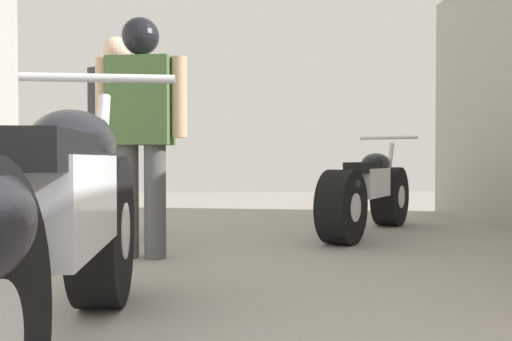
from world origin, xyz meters
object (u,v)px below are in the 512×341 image
motorcycle_maroon_cruiser (52,235)px  motorcycle_black_naked (367,193)px  mechanic_with_helmet (141,115)px  mechanic_in_blue (116,125)px

motorcycle_maroon_cruiser → motorcycle_black_naked: size_ratio=1.31×
mechanic_with_helmet → motorcycle_black_naked: bearing=28.5°
motorcycle_maroon_cruiser → mechanic_with_helmet: bearing=90.6°
motorcycle_black_naked → mechanic_in_blue: size_ratio=1.01×
motorcycle_black_naked → mechanic_in_blue: mechanic_in_blue is taller
mechanic_in_blue → motorcycle_maroon_cruiser: bearing=-83.0°
motorcycle_black_naked → mechanic_in_blue: bearing=-176.6°
motorcycle_maroon_cruiser → motorcycle_black_naked: (1.87, 3.06, -0.08)m
motorcycle_maroon_cruiser → mechanic_with_helmet: mechanic_with_helmet is taller
mechanic_with_helmet → mechanic_in_blue: bearing=110.6°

